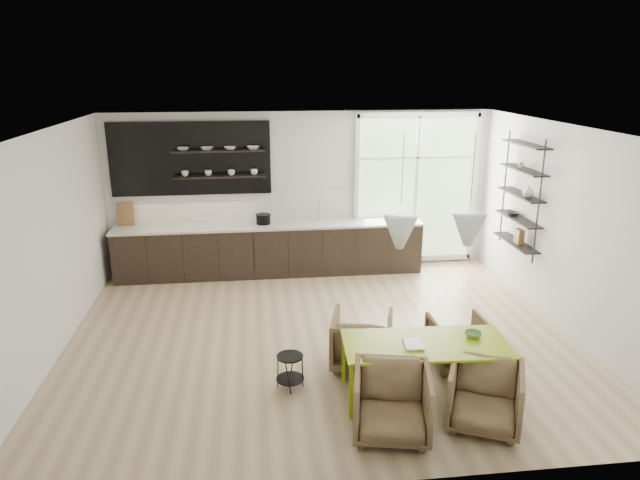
{
  "coord_description": "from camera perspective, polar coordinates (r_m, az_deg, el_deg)",
  "views": [
    {
      "loc": [
        -0.88,
        -7.25,
        3.68
      ],
      "look_at": [
        0.06,
        0.6,
        1.25
      ],
      "focal_mm": 32.0,
      "sensor_mm": 36.0,
      "label": 1
    }
  ],
  "objects": [
    {
      "name": "dining_table",
      "position": [
        6.65,
        10.53,
        -10.45
      ],
      "size": [
        1.9,
        0.93,
        0.68
      ],
      "rotation": [
        0.0,
        0.0,
        -0.05
      ],
      "color": "#8EB010",
      "rests_on": "ground"
    },
    {
      "name": "armchair_front_left",
      "position": [
        6.12,
        7.19,
        -15.84
      ],
      "size": [
        0.92,
        0.94,
        0.73
      ],
      "primitive_type": "imported",
      "rotation": [
        0.0,
        0.0,
        -0.21
      ],
      "color": "brown",
      "rests_on": "ground"
    },
    {
      "name": "room",
      "position": [
        8.76,
        2.99,
        2.42
      ],
      "size": [
        7.02,
        6.01,
        2.91
      ],
      "color": "tan",
      "rests_on": "ground"
    },
    {
      "name": "kitchen_run",
      "position": [
        10.41,
        -5.5,
        -0.19
      ],
      "size": [
        5.54,
        0.69,
        2.75
      ],
      "color": "black",
      "rests_on": "ground"
    },
    {
      "name": "armchair_front_right",
      "position": [
        6.45,
        16.16,
        -14.77
      ],
      "size": [
        0.99,
        1.0,
        0.69
      ],
      "primitive_type": "imported",
      "rotation": [
        0.0,
        0.0,
        -0.43
      ],
      "color": "brown",
      "rests_on": "ground"
    },
    {
      "name": "wire_stool",
      "position": [
        6.89,
        -3.01,
        -12.57
      ],
      "size": [
        0.33,
        0.33,
        0.42
      ],
      "rotation": [
        0.0,
        0.0,
        -0.22
      ],
      "color": "black",
      "rests_on": "ground"
    },
    {
      "name": "table_bowl",
      "position": [
        6.88,
        15.06,
        -9.11
      ],
      "size": [
        0.2,
        0.2,
        0.06
      ],
      "primitive_type": "imported",
      "rotation": [
        0.0,
        0.0,
        0.09
      ],
      "color": "#5A884D",
      "rests_on": "dining_table"
    },
    {
      "name": "armchair_back_right",
      "position": [
        7.53,
        13.65,
        -9.91
      ],
      "size": [
        0.7,
        0.72,
        0.64
      ],
      "primitive_type": "imported",
      "rotation": [
        0.0,
        0.0,
        3.16
      ],
      "color": "brown",
      "rests_on": "ground"
    },
    {
      "name": "table_book",
      "position": [
        6.53,
        8.41,
        -10.29
      ],
      "size": [
        0.24,
        0.3,
        0.03
      ],
      "primitive_type": "imported",
      "rotation": [
        0.0,
        0.0,
        -0.1
      ],
      "color": "white",
      "rests_on": "dining_table"
    },
    {
      "name": "armchair_back_left",
      "position": [
        7.33,
        4.21,
        -9.95
      ],
      "size": [
        0.92,
        0.93,
        0.7
      ],
      "primitive_type": "imported",
      "rotation": [
        0.0,
        0.0,
        2.88
      ],
      "color": "brown",
      "rests_on": "ground"
    },
    {
      "name": "right_shelving",
      "position": [
        9.65,
        19.46,
        3.99
      ],
      "size": [
        0.26,
        1.22,
        1.9
      ],
      "color": "black",
      "rests_on": "ground"
    }
  ]
}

